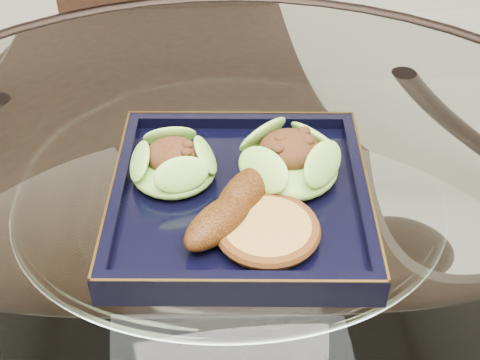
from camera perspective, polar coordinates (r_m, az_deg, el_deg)
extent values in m
cylinder|color=white|center=(0.71, -0.87, -3.97)|extent=(1.10, 1.10, 0.01)
torus|color=black|center=(0.71, -0.87, -3.97)|extent=(1.13, 1.13, 0.02)
cylinder|color=black|center=(1.22, 11.04, -6.76)|extent=(0.04, 0.04, 0.75)
cylinder|color=black|center=(1.20, -15.91, -9.06)|extent=(0.04, 0.04, 0.75)
cube|color=black|center=(1.27, -5.77, 0.55)|extent=(0.42, 0.42, 0.04)
cube|color=black|center=(1.29, -6.52, 14.76)|extent=(0.38, 0.05, 0.44)
cylinder|color=black|center=(1.33, -12.73, -12.46)|extent=(0.03, 0.03, 0.43)
cylinder|color=black|center=(1.32, 2.59, -11.84)|extent=(0.03, 0.03, 0.43)
cylinder|color=black|center=(1.56, -11.53, -2.48)|extent=(0.03, 0.03, 0.43)
cylinder|color=black|center=(1.55, 1.17, -1.88)|extent=(0.03, 0.03, 0.43)
cube|color=black|center=(0.71, 0.00, -1.86)|extent=(0.30, 0.30, 0.02)
ellipsoid|color=#6FAD32|center=(0.72, -5.71, 1.19)|extent=(0.12, 0.12, 0.03)
ellipsoid|color=#59952B|center=(0.72, 4.22, 1.48)|extent=(0.13, 0.13, 0.04)
ellipsoid|color=#552908|center=(0.68, 0.39, -1.04)|extent=(0.14, 0.17, 0.03)
cylinder|color=#B1823B|center=(0.65, 2.34, -4.40)|extent=(0.09, 0.09, 0.02)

